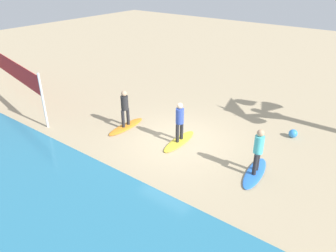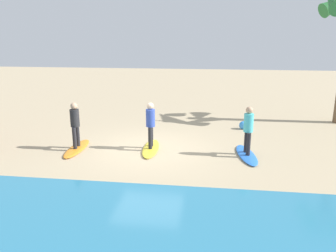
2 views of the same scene
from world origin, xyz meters
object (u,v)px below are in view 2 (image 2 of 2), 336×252
Objects in this scene: surfboard_yellow at (151,148)px; surfer_yellow at (151,122)px; surfer_orange at (75,122)px; surfboard_orange at (77,148)px; surfboard_blue at (246,155)px; beach_ball at (243,125)px; surfer_blue at (248,127)px.

surfer_yellow is (0.00, -0.00, 0.99)m from surfboard_yellow.
surfer_orange reaches higher than surfboard_yellow.
surfboard_orange is 0.99m from surfer_orange.
beach_ball is at bearing 169.10° from surfboard_blue.
surfer_blue is 0.78× the size of surfboard_yellow.
surfer_blue and surfer_orange have the same top height.
beach_ball is (-0.17, -3.45, 0.13)m from surfboard_blue.
surfer_blue is 3.53m from surfboard_yellow.
surfboard_yellow is 1.28× the size of surfer_yellow.
surfer_yellow is 0.78× the size of surfboard_orange.
surfboard_yellow is at bearing 95.86° from surfboard_orange.
surfboard_blue is 1.28× the size of surfer_yellow.
surfer_orange is 7.21m from beach_ball.
surfboard_orange is 1.28× the size of surfer_orange.
surfboard_blue is at bearing 175.98° from surfer_yellow.
surfboard_yellow is 5.87× the size of beach_ball.
surfer_yellow reaches higher than surfboard_yellow.
surfboard_yellow is 2.68m from surfboard_orange.
surfer_yellow is at bearing 95.86° from surfboard_orange.
surfboard_blue and surfboard_orange have the same top height.
surfboard_blue is 3.46m from beach_ball.
surfboard_orange is (6.04, 0.12, -0.99)m from surfer_blue.
surfboard_yellow is at bearing 42.18° from beach_ball.
beach_ball is (-0.17, -3.45, -0.86)m from surfer_blue.
surfer_blue and surfer_yellow have the same top height.
surfboard_orange is at bearing -85.86° from surfboard_yellow.
surfer_yellow is 1.00× the size of surfer_orange.
surfer_blue reaches higher than surfboard_yellow.
beach_ball reaches higher than surfboard_yellow.
surfer_orange is at bearing 7.58° from surfer_yellow.
surfboard_blue is 3.39m from surfboard_yellow.
beach_ball is (-6.21, -3.57, -0.86)m from surfer_orange.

